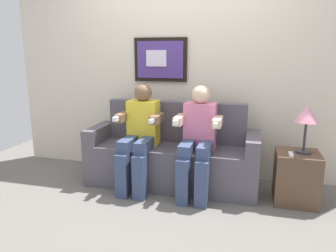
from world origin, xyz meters
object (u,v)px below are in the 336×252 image
at_px(side_table_right, 296,177).
at_px(spare_remote_on_table, 291,154).
at_px(person_on_right, 198,137).
at_px(person_on_left, 140,133).
at_px(table_lamp, 307,116).
at_px(couch, 172,157).

bearing_deg(side_table_right, spare_remote_on_table, -126.75).
relative_size(person_on_right, side_table_right, 2.22).
height_order(person_on_left, table_lamp, person_on_left).
height_order(person_on_left, spare_remote_on_table, person_on_left).
bearing_deg(spare_remote_on_table, table_lamp, 42.23).
bearing_deg(spare_remote_on_table, person_on_right, 177.13).
relative_size(person_on_left, spare_remote_on_table, 8.54).
relative_size(person_on_left, side_table_right, 2.22).
bearing_deg(person_on_left, person_on_right, 0.00).
bearing_deg(table_lamp, side_table_right, -173.93).
xyz_separation_m(table_lamp, spare_remote_on_table, (-0.12, -0.11, -0.35)).
distance_m(side_table_right, spare_remote_on_table, 0.29).
bearing_deg(couch, spare_remote_on_table, -10.08).
bearing_deg(side_table_right, couch, 175.23).
height_order(couch, person_on_right, person_on_right).
distance_m(person_on_left, person_on_right, 0.62).
height_order(person_on_right, spare_remote_on_table, person_on_right).
distance_m(table_lamp, spare_remote_on_table, 0.38).
bearing_deg(side_table_right, table_lamp, 6.07).
distance_m(couch, person_on_right, 0.46).
distance_m(side_table_right, table_lamp, 0.61).
distance_m(person_on_left, spare_remote_on_table, 1.50).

